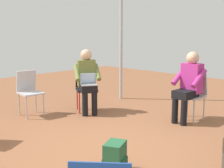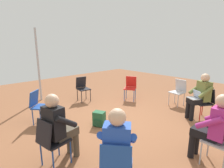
% 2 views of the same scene
% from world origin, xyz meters
% --- Properties ---
extents(ground_plane, '(14.00, 14.00, 0.00)m').
position_xyz_m(ground_plane, '(0.00, 0.00, 0.00)').
color(ground_plane, brown).
extents(chair_north, '(0.45, 0.48, 0.85)m').
position_xyz_m(chair_north, '(0.29, 2.32, 0.50)').
color(chair_north, '#B7B7BC').
rests_on(chair_north, ground).
extents(chair_east, '(0.44, 0.41, 0.85)m').
position_xyz_m(chair_east, '(2.20, -0.07, 0.50)').
color(chair_east, '#B7B7BC').
rests_on(chair_east, ground).
extents(chair_northeast, '(0.56, 0.58, 0.85)m').
position_xyz_m(chair_northeast, '(1.28, 1.82, 0.50)').
color(chair_northeast, black).
rests_on(chair_northeast, ground).
extents(person_with_laptop, '(0.63, 0.64, 1.24)m').
position_xyz_m(person_with_laptop, '(1.19, 1.67, 0.69)').
color(person_with_laptop, black).
rests_on(person_with_laptop, ground).
extents(person_in_magenta, '(0.53, 0.50, 1.24)m').
position_xyz_m(person_in_magenta, '(2.03, -0.07, 0.69)').
color(person_in_magenta, black).
rests_on(person_in_magenta, ground).
extents(backpack_near_laptop_user, '(0.34, 0.31, 0.36)m').
position_xyz_m(backpack_near_laptop_user, '(-0.34, -0.54, 0.16)').
color(backpack_near_laptop_user, '#235B38').
rests_on(backpack_near_laptop_user, ground).
extents(tent_pole_far, '(0.07, 0.07, 2.71)m').
position_xyz_m(tent_pole_far, '(2.56, 2.04, 1.35)').
color(tent_pole_far, '#B2B2B7').
rests_on(tent_pole_far, ground).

